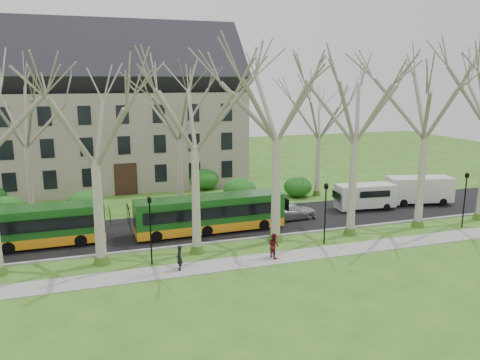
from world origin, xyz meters
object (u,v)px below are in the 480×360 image
object	(u,v)px
van_b	(419,190)
pedestrian_b	(274,245)
van_a	(365,197)
bus_lead	(18,228)
pedestrian_a	(179,258)
sedan	(290,211)
bus_follow	(210,213)

from	to	relation	value
van_b	pedestrian_b	distance (m)	19.60
van_a	pedestrian_b	xyz separation A→B (m)	(-12.01, -8.21, -0.30)
bus_lead	pedestrian_a	distance (m)	12.05
sedan	van_a	world-z (taller)	van_a
bus_lead	bus_follow	bearing A→B (deg)	-3.25
bus_lead	pedestrian_a	world-z (taller)	bus_lead
sedan	pedestrian_a	size ratio (longest dim) A/B	2.98
bus_follow	van_a	bearing A→B (deg)	5.56
van_b	pedestrian_a	bearing A→B (deg)	-147.34
van_b	bus_follow	bearing A→B (deg)	-161.55
sedan	van_a	bearing A→B (deg)	-89.50
van_a	pedestrian_a	bearing A→B (deg)	-149.32
bus_follow	van_b	xyz separation A→B (m)	(20.30, 1.82, -0.14)
bus_follow	van_a	size ratio (longest dim) A/B	2.19
pedestrian_b	pedestrian_a	bearing A→B (deg)	74.19
bus_follow	pedestrian_b	size ratio (longest dim) A/B	6.88
bus_lead	van_a	world-z (taller)	bus_lead
bus_lead	van_b	world-z (taller)	bus_lead
bus_follow	sedan	xyz separation A→B (m)	(7.03, 1.06, -0.74)
bus_follow	pedestrian_a	distance (m)	7.53
pedestrian_b	bus_lead	bearing A→B (deg)	48.97
bus_lead	van_b	xyz separation A→B (m)	(33.57, 1.20, -0.15)
bus_follow	pedestrian_b	world-z (taller)	bus_follow
van_a	van_b	xyz separation A→B (m)	(5.75, 0.06, 0.14)
sedan	bus_lead	bearing A→B (deg)	86.50
van_b	pedestrian_a	xyz separation A→B (m)	(-23.92, -8.39, -0.49)
van_b	pedestrian_b	world-z (taller)	van_b
bus_follow	pedestrian_a	bearing A→B (deg)	-120.15
bus_follow	van_a	world-z (taller)	bus_follow
van_a	pedestrian_b	size ratio (longest dim) A/B	3.15
sedan	bus_follow	bearing A→B (deg)	93.84
van_b	pedestrian_b	xyz separation A→B (m)	(-17.76, -8.27, -0.45)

